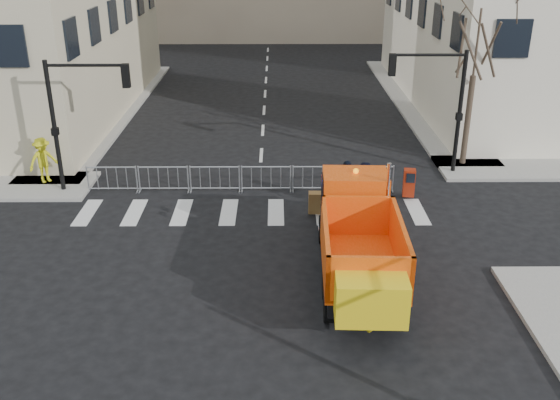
{
  "coord_description": "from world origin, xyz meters",
  "views": [
    {
      "loc": [
        0.72,
        -16.12,
        9.96
      ],
      "look_at": [
        0.84,
        2.5,
        1.81
      ],
      "focal_mm": 40.0,
      "sensor_mm": 36.0,
      "label": 1
    }
  ],
  "objects_px": {
    "cop_a": "(359,207)",
    "cop_c": "(347,185)",
    "cop_b": "(363,188)",
    "newspaper_box": "(409,183)",
    "worker": "(43,160)",
    "plow_truck": "(359,237)"
  },
  "relations": [
    {
      "from": "plow_truck",
      "to": "cop_c",
      "type": "xyz_separation_m",
      "value": [
        0.22,
        5.3,
        -0.52
      ]
    },
    {
      "from": "cop_a",
      "to": "cop_c",
      "type": "bearing_deg",
      "value": -117.57
    },
    {
      "from": "newspaper_box",
      "to": "plow_truck",
      "type": "bearing_deg",
      "value": -106.48
    },
    {
      "from": "cop_b",
      "to": "cop_c",
      "type": "xyz_separation_m",
      "value": [
        -0.56,
        0.3,
        -0.03
      ]
    },
    {
      "from": "cop_a",
      "to": "worker",
      "type": "xyz_separation_m",
      "value": [
        -12.61,
        4.42,
        0.2
      ]
    },
    {
      "from": "cop_c",
      "to": "newspaper_box",
      "type": "xyz_separation_m",
      "value": [
        2.58,
        0.99,
        -0.29
      ]
    },
    {
      "from": "plow_truck",
      "to": "newspaper_box",
      "type": "relative_size",
      "value": 8.03
    },
    {
      "from": "worker",
      "to": "cop_a",
      "type": "bearing_deg",
      "value": -62.29
    },
    {
      "from": "cop_c",
      "to": "newspaper_box",
      "type": "relative_size",
      "value": 1.81
    },
    {
      "from": "cop_a",
      "to": "cop_b",
      "type": "xyz_separation_m",
      "value": [
        0.31,
        1.55,
        0.11
      ]
    },
    {
      "from": "cop_c",
      "to": "newspaper_box",
      "type": "height_order",
      "value": "cop_c"
    },
    {
      "from": "cop_b",
      "to": "worker",
      "type": "relative_size",
      "value": 1.06
    },
    {
      "from": "cop_a",
      "to": "cop_c",
      "type": "xyz_separation_m",
      "value": [
        -0.24,
        1.86,
        0.08
      ]
    },
    {
      "from": "cop_a",
      "to": "cop_c",
      "type": "distance_m",
      "value": 1.87
    },
    {
      "from": "cop_a",
      "to": "cop_c",
      "type": "relative_size",
      "value": 0.92
    },
    {
      "from": "cop_c",
      "to": "cop_b",
      "type": "bearing_deg",
      "value": 113.27
    },
    {
      "from": "cop_b",
      "to": "worker",
      "type": "height_order",
      "value": "worker"
    },
    {
      "from": "plow_truck",
      "to": "worker",
      "type": "distance_m",
      "value": 14.47
    },
    {
      "from": "plow_truck",
      "to": "cop_c",
      "type": "height_order",
      "value": "plow_truck"
    },
    {
      "from": "worker",
      "to": "plow_truck",
      "type": "bearing_deg",
      "value": -75.9
    },
    {
      "from": "cop_c",
      "to": "worker",
      "type": "xyz_separation_m",
      "value": [
        -12.37,
        2.56,
        0.12
      ]
    },
    {
      "from": "cop_a",
      "to": "newspaper_box",
      "type": "height_order",
      "value": "cop_a"
    }
  ]
}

